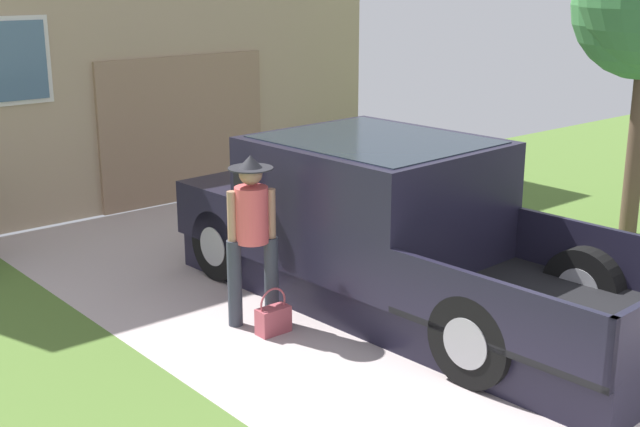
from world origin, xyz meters
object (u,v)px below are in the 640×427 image
at_px(person_with_hat, 252,227).
at_px(house_with_garage, 43,19).
at_px(pickup_truck, 381,227).
at_px(handbag, 273,318).

height_order(person_with_hat, house_with_garage, house_with_garage).
bearing_deg(person_with_hat, pickup_truck, 13.92).
relative_size(pickup_truck, person_with_hat, 3.27).
bearing_deg(pickup_truck, house_with_garage, 87.48).
bearing_deg(handbag, person_with_hat, 90.54).
xyz_separation_m(pickup_truck, handbag, (-1.42, -0.02, -0.62)).
bearing_deg(person_with_hat, house_with_garage, 105.73).
bearing_deg(pickup_truck, handbag, 177.72).
relative_size(pickup_truck, house_with_garage, 0.64).
distance_m(person_with_hat, house_with_garage, 8.13).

